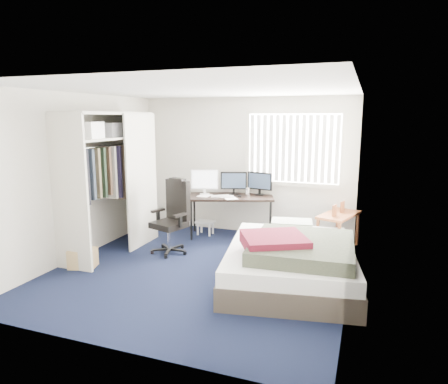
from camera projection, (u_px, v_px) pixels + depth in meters
ground at (201, 270)px, 5.68m from camera, size 4.20×4.20×0.00m
room_shell at (200, 165)px, 5.40m from camera, size 4.20×4.20×4.20m
window_assembly at (293, 149)px, 6.97m from camera, size 1.72×0.09×1.32m
closet at (109, 168)px, 6.24m from camera, size 0.64×1.84×2.22m
desk at (231, 194)px, 7.21m from camera, size 1.65×1.15×1.20m
office_chair at (173, 224)px, 6.39m from camera, size 0.70×0.70×1.18m
footstool at (205, 224)px, 7.37m from camera, size 0.32×0.25×0.26m
nightstand at (339, 218)px, 6.49m from camera, size 0.69×0.96×0.78m
bed at (291, 260)px, 5.25m from camera, size 1.96×2.41×0.71m
pine_box at (83, 258)px, 5.76m from camera, size 0.43×0.37×0.27m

